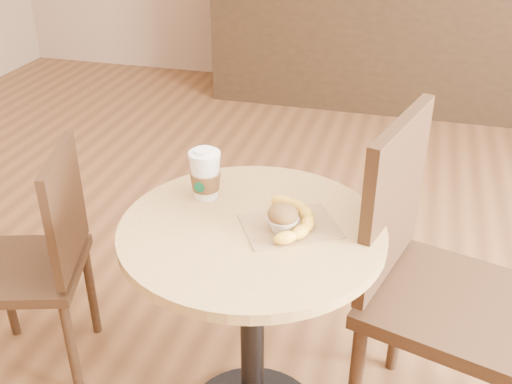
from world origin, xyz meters
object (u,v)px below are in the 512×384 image
chair_right (429,280)px  muffin (283,218)px  coffee_cup (205,176)px  banana (291,220)px  chair_left (41,258)px  cafe_table (252,292)px

chair_right → muffin: 0.48m
coffee_cup → banana: bearing=-14.0°
chair_left → chair_right: bearing=75.8°
banana → muffin: bearing=-130.6°
chair_right → coffee_cup: (-0.64, -0.04, 0.26)m
chair_left → banana: (0.84, -0.05, 0.32)m
chair_right → coffee_cup: size_ratio=6.86×
cafe_table → banana: 0.26m
muffin → banana: muffin is taller
cafe_table → coffee_cup: size_ratio=5.07×
cafe_table → muffin: muffin is taller
chair_right → banana: bearing=124.6°
chair_right → coffee_cup: chair_right is taller
chair_left → coffee_cup: (0.57, 0.03, 0.36)m
chair_right → banana: (-0.37, -0.13, 0.21)m
muffin → chair_left: bearing=174.3°
cafe_table → chair_left: size_ratio=0.91×
chair_right → coffee_cup: bearing=109.3°
coffee_cup → cafe_table: bearing=-30.2°
cafe_table → muffin: 0.27m
banana → coffee_cup: bearing=151.0°
chair_left → chair_right: chair_right is taller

